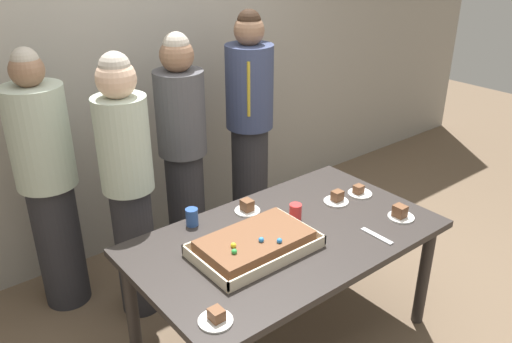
% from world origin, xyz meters
% --- Properties ---
extents(ground_plane, '(12.00, 12.00, 0.00)m').
position_xyz_m(ground_plane, '(0.00, 0.00, 0.00)').
color(ground_plane, brown).
extents(interior_back_panel, '(8.00, 0.12, 3.00)m').
position_xyz_m(interior_back_panel, '(0.00, 1.60, 1.50)').
color(interior_back_panel, '#9E998E').
rests_on(interior_back_panel, ground_plane).
extents(party_table, '(1.67, 0.97, 0.73)m').
position_xyz_m(party_table, '(0.00, 0.00, 0.64)').
color(party_table, '#2D2826').
rests_on(party_table, ground_plane).
extents(sheet_cake, '(0.63, 0.40, 0.11)m').
position_xyz_m(sheet_cake, '(-0.23, -0.01, 0.77)').
color(sheet_cake, beige).
rests_on(sheet_cake, party_table).
extents(plated_slice_near_left, '(0.15, 0.15, 0.06)m').
position_xyz_m(plated_slice_near_left, '(-0.69, -0.33, 0.75)').
color(plated_slice_near_left, white).
rests_on(plated_slice_near_left, party_table).
extents(plated_slice_near_right, '(0.15, 0.15, 0.08)m').
position_xyz_m(plated_slice_near_right, '(0.63, -0.27, 0.75)').
color(plated_slice_near_right, white).
rests_on(plated_slice_near_right, party_table).
extents(plated_slice_far_left, '(0.15, 0.15, 0.06)m').
position_xyz_m(plated_slice_far_left, '(0.67, 0.07, 0.74)').
color(plated_slice_far_left, white).
rests_on(plated_slice_far_left, party_table).
extents(plated_slice_far_right, '(0.15, 0.15, 0.08)m').
position_xyz_m(plated_slice_far_right, '(-0.01, 0.33, 0.75)').
color(plated_slice_far_right, white).
rests_on(plated_slice_far_right, party_table).
extents(plated_slice_center_front, '(0.15, 0.15, 0.07)m').
position_xyz_m(plated_slice_center_front, '(0.48, 0.09, 0.75)').
color(plated_slice_center_front, white).
rests_on(plated_slice_center_front, party_table).
extents(drink_cup_nearest, '(0.07, 0.07, 0.10)m').
position_xyz_m(drink_cup_nearest, '(-0.34, 0.41, 0.78)').
color(drink_cup_nearest, '#2D5199').
rests_on(drink_cup_nearest, party_table).
extents(drink_cup_middle, '(0.07, 0.07, 0.10)m').
position_xyz_m(drink_cup_middle, '(0.14, 0.08, 0.78)').
color(drink_cup_middle, red).
rests_on(drink_cup_middle, party_table).
extents(cake_server_utensil, '(0.03, 0.20, 0.01)m').
position_xyz_m(cake_server_utensil, '(0.36, -0.32, 0.73)').
color(cake_server_utensil, silver).
rests_on(cake_server_utensil, party_table).
extents(person_serving_front, '(0.33, 0.33, 1.66)m').
position_xyz_m(person_serving_front, '(0.01, 1.07, 0.87)').
color(person_serving_front, '#28282D').
rests_on(person_serving_front, ground_plane).
extents(person_green_shirt_behind, '(0.34, 0.34, 1.75)m').
position_xyz_m(person_green_shirt_behind, '(0.58, 1.06, 0.91)').
color(person_green_shirt_behind, '#28282D').
rests_on(person_green_shirt_behind, ground_plane).
extents(person_striped_tie_right, '(0.30, 0.30, 1.66)m').
position_xyz_m(person_striped_tie_right, '(-0.52, 0.80, 0.88)').
color(person_striped_tie_right, '#28282D').
rests_on(person_striped_tie_right, ground_plane).
extents(person_left_edge_reaching, '(0.35, 0.35, 1.66)m').
position_xyz_m(person_left_edge_reaching, '(-0.86, 1.17, 0.86)').
color(person_left_edge_reaching, '#28282D').
rests_on(person_left_edge_reaching, ground_plane).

